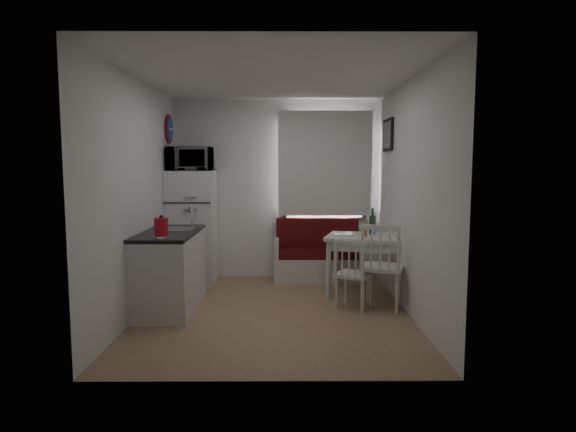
# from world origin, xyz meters

# --- Properties ---
(floor) EXTENTS (3.00, 3.50, 0.02)m
(floor) POSITION_xyz_m (0.00, 0.00, 0.00)
(floor) COLOR #946E4F
(floor) RESTS_ON ground
(ceiling) EXTENTS (3.00, 3.50, 0.02)m
(ceiling) POSITION_xyz_m (0.00, 0.00, 2.60)
(ceiling) COLOR white
(ceiling) RESTS_ON wall_back
(wall_back) EXTENTS (3.00, 0.02, 2.60)m
(wall_back) POSITION_xyz_m (0.00, 1.75, 1.30)
(wall_back) COLOR white
(wall_back) RESTS_ON floor
(wall_front) EXTENTS (3.00, 0.02, 2.60)m
(wall_front) POSITION_xyz_m (0.00, -1.75, 1.30)
(wall_front) COLOR white
(wall_front) RESTS_ON floor
(wall_left) EXTENTS (0.02, 3.50, 2.60)m
(wall_left) POSITION_xyz_m (-1.50, 0.00, 1.30)
(wall_left) COLOR white
(wall_left) RESTS_ON floor
(wall_right) EXTENTS (0.02, 3.50, 2.60)m
(wall_right) POSITION_xyz_m (1.50, 0.00, 1.30)
(wall_right) COLOR white
(wall_right) RESTS_ON floor
(window) EXTENTS (1.22, 0.06, 1.47)m
(window) POSITION_xyz_m (0.70, 1.72, 1.62)
(window) COLOR silver
(window) RESTS_ON wall_back
(curtain) EXTENTS (1.35, 0.02, 1.50)m
(curtain) POSITION_xyz_m (0.70, 1.65, 1.68)
(curtain) COLOR white
(curtain) RESTS_ON wall_back
(kitchen_counter) EXTENTS (0.62, 1.32, 1.16)m
(kitchen_counter) POSITION_xyz_m (-1.20, 0.16, 0.46)
(kitchen_counter) COLOR silver
(kitchen_counter) RESTS_ON floor
(wall_sign) EXTENTS (0.03, 0.40, 0.40)m
(wall_sign) POSITION_xyz_m (-1.47, 1.45, 2.15)
(wall_sign) COLOR #183695
(wall_sign) RESTS_ON wall_left
(picture_frame) EXTENTS (0.04, 0.52, 0.42)m
(picture_frame) POSITION_xyz_m (1.48, 1.10, 2.05)
(picture_frame) COLOR black
(picture_frame) RESTS_ON wall_right
(bench) EXTENTS (1.25, 0.48, 0.89)m
(bench) POSITION_xyz_m (0.59, 1.51, 0.30)
(bench) COLOR silver
(bench) RESTS_ON floor
(dining_table) EXTENTS (1.17, 0.95, 0.76)m
(dining_table) POSITION_xyz_m (1.17, 0.74, 0.68)
(dining_table) COLOR silver
(dining_table) RESTS_ON floor
(chair_left) EXTENTS (0.51, 0.52, 0.44)m
(chair_left) POSITION_xyz_m (0.92, 0.09, 0.50)
(chair_left) COLOR silver
(chair_left) RESTS_ON floor
(chair_right) EXTENTS (0.59, 0.58, 0.53)m
(chair_right) POSITION_xyz_m (1.25, 0.07, 0.61)
(chair_right) COLOR silver
(chair_right) RESTS_ON floor
(fridge) EXTENTS (0.63, 0.63, 1.58)m
(fridge) POSITION_xyz_m (-1.18, 1.40, 0.79)
(fridge) COLOR white
(fridge) RESTS_ON floor
(microwave) EXTENTS (0.59, 0.40, 0.33)m
(microwave) POSITION_xyz_m (-1.18, 1.35, 1.74)
(microwave) COLOR white
(microwave) RESTS_ON fridge
(kettle) EXTENTS (0.17, 0.17, 0.23)m
(kettle) POSITION_xyz_m (-1.15, -0.38, 1.02)
(kettle) COLOR red
(kettle) RESTS_ON kitchen_counter
(wine_bottle) EXTENTS (0.09, 0.09, 0.34)m
(wine_bottle) POSITION_xyz_m (1.25, 0.84, 0.93)
(wine_bottle) COLOR #164723
(wine_bottle) RESTS_ON dining_table
(drinking_glass_orange) EXTENTS (0.06, 0.06, 0.11)m
(drinking_glass_orange) POSITION_xyz_m (1.12, 0.69, 0.82)
(drinking_glass_orange) COLOR #C37620
(drinking_glass_orange) RESTS_ON dining_table
(drinking_glass_blue) EXTENTS (0.05, 0.05, 0.09)m
(drinking_glass_blue) POSITION_xyz_m (1.25, 0.79, 0.81)
(drinking_glass_blue) COLOR #8FB6F4
(drinking_glass_blue) RESTS_ON dining_table
(plate) EXTENTS (0.24, 0.24, 0.02)m
(plate) POSITION_xyz_m (0.87, 0.76, 0.77)
(plate) COLOR white
(plate) RESTS_ON dining_table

